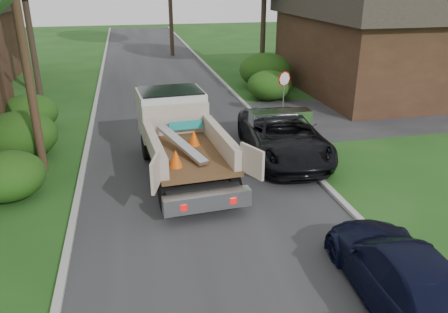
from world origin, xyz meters
name	(u,v)px	position (x,y,z in m)	size (l,w,h in m)	color
ground	(217,222)	(0.00, 0.00, 0.00)	(120.00, 120.00, 0.00)	#194413
road	(177,121)	(0.00, 10.00, 0.00)	(8.00, 90.00, 0.02)	#28282B
side_street	(403,112)	(12.00, 9.00, 0.01)	(16.00, 7.00, 0.02)	#28282B
curb_left	(91,126)	(-4.10, 10.00, 0.06)	(0.20, 90.00, 0.12)	#9E9E99
curb_right	(256,115)	(4.10, 10.00, 0.06)	(0.20, 90.00, 0.12)	#9E9E99
stop_sign	(284,85)	(5.20, 9.00, 1.78)	(0.71, 0.32, 2.48)	slate
utility_pole	(20,26)	(-5.48, 4.98, 5.17)	(2.42, 1.25, 10.00)	#382619
house_right	(378,39)	(13.00, 14.00, 3.16)	(9.72, 12.96, 6.20)	#392017
hedge_left_a	(8,176)	(-6.20, 3.00, 0.77)	(2.34, 2.34, 1.53)	#143D0E
hedge_left_b	(20,136)	(-6.50, 6.50, 0.94)	(2.86, 2.86, 1.87)	#143D0E
hedge_left_c	(29,113)	(-6.80, 10.00, 0.85)	(2.60, 2.60, 1.70)	#143D0E
hedge_right_a	(269,85)	(5.80, 13.00, 0.85)	(2.60, 2.60, 1.70)	#143D0E
hedge_right_b	(266,70)	(6.50, 16.00, 1.10)	(3.38, 3.38, 2.21)	#143D0E
flatbed_truck	(178,129)	(-0.55, 4.50, 1.43)	(3.35, 7.11, 2.62)	black
black_pickup	(283,136)	(3.60, 4.50, 0.86)	(2.85, 6.17, 1.72)	black
navy_suv	(401,273)	(3.23, -4.08, 0.71)	(1.99, 4.90, 1.42)	black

